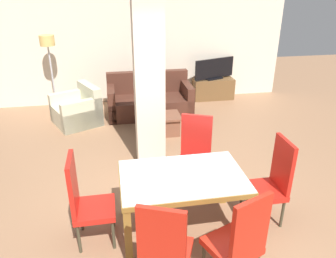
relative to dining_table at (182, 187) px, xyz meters
The scene contains 16 objects.
ground_plane 0.61m from the dining_table, ahead, with size 18.00×18.00×0.00m, color #906849.
back_wall 4.95m from the dining_table, 89.99° to the left, with size 7.20×0.09×2.70m.
divider_pillar 1.92m from the dining_table, 95.19° to the left, with size 0.45×0.38×2.70m.
dining_table is the anchor object (origin of this frame).
dining_chair_near_right 0.97m from the dining_table, 68.03° to the right, with size 0.60×0.60×1.12m.
dining_chair_near_left 0.95m from the dining_table, 112.33° to the right, with size 0.60×0.60×1.12m.
dining_chair_head_right 1.13m from the dining_table, ahead, with size 0.46×0.46×1.12m.
dining_chair_far_right 0.91m from the dining_table, 66.57° to the left, with size 0.60×0.60×1.12m.
dining_chair_head_left 1.12m from the dining_table, behind, with size 0.46×0.46×1.12m.
sofa 3.88m from the dining_table, 88.73° to the left, with size 1.86×0.92×0.92m.
armchair 3.90m from the dining_table, 112.40° to the left, with size 1.15×1.16×0.81m.
coffee_table 2.81m from the dining_table, 86.44° to the left, with size 0.78×0.55×0.39m.
bottle 2.77m from the dining_table, 87.83° to the left, with size 0.07×0.07×0.27m.
tv_stand 4.97m from the dining_table, 68.41° to the left, with size 1.02×0.40×0.53m.
tv_screen 4.96m from the dining_table, 68.41° to the left, with size 1.08×0.42×0.52m.
floor_lamp 4.89m from the dining_table, 114.93° to the left, with size 0.31×0.31×1.75m.
Camera 1 is at (-0.72, -3.12, 2.83)m, focal length 35.00 mm.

